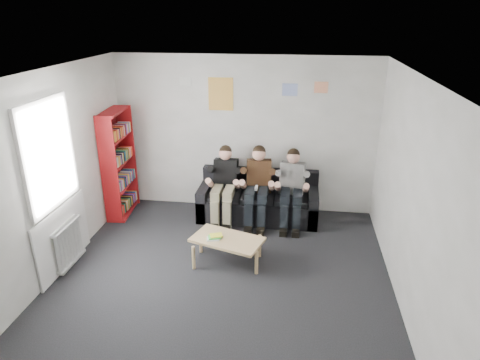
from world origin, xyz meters
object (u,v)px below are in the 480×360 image
Objects in this scene: coffee_table at (227,241)px; person_right at (292,189)px; bookshelf at (119,163)px; sofa at (258,201)px; person_middle at (258,187)px; person_left at (224,185)px.

person_right reaches higher than coffee_table.
bookshelf is 1.45× the size of person_right.
sofa is at bearing 79.30° from coffee_table.
coffee_table is 0.75× the size of person_middle.
person_left is at bearing 173.08° from person_middle.
person_right is at bearing -0.75° from person_left.
person_left is (-0.56, -0.19, 0.35)m from sofa.
bookshelf reaches higher than person_middle.
person_middle is (2.39, -0.02, -0.28)m from bookshelf.
coffee_table is at bearing -108.98° from person_middle.
person_left is (-0.27, 1.34, 0.29)m from coffee_table.
sofa is at bearing 18.02° from person_left.
coffee_table is at bearing -79.14° from person_left.
person_left is at bearing 101.64° from coffee_table.
sofa is at bearing 171.01° from person_right.
person_left reaches higher than sofa.
sofa is at bearing 83.23° from person_middle.
sofa is 0.69m from person_right.
person_middle is (0.00, -0.19, 0.36)m from sofa.
bookshelf is at bearing 147.14° from coffee_table.
person_middle is at bearing -170.03° from person_right.
bookshelf is 2.96m from person_right.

